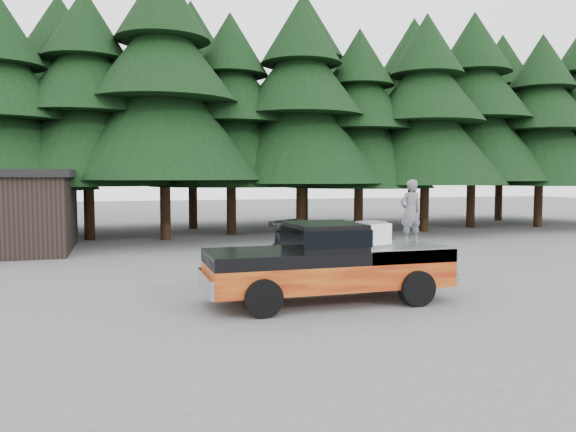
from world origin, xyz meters
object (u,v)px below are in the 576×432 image
object	(u,v)px
man_on_bed	(410,212)
parked_car	(346,243)
air_compressor	(371,235)
pickup_truck	(328,275)

from	to	relation	value
man_on_bed	parked_car	size ratio (longest dim) A/B	0.31
air_compressor	parked_car	distance (m)	5.47
air_compressor	man_on_bed	xyz separation A→B (m)	(1.22, 0.26, 0.54)
pickup_truck	air_compressor	distance (m)	1.42
man_on_bed	parked_car	world-z (taller)	man_on_bed
air_compressor	parked_car	xyz separation A→B (m)	(1.51, 5.19, -0.85)
pickup_truck	parked_car	bearing A→B (deg)	63.15
parked_car	air_compressor	bearing A→B (deg)	-146.10
pickup_truck	parked_car	xyz separation A→B (m)	(2.57, 5.08, 0.09)
man_on_bed	air_compressor	bearing A→B (deg)	6.26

